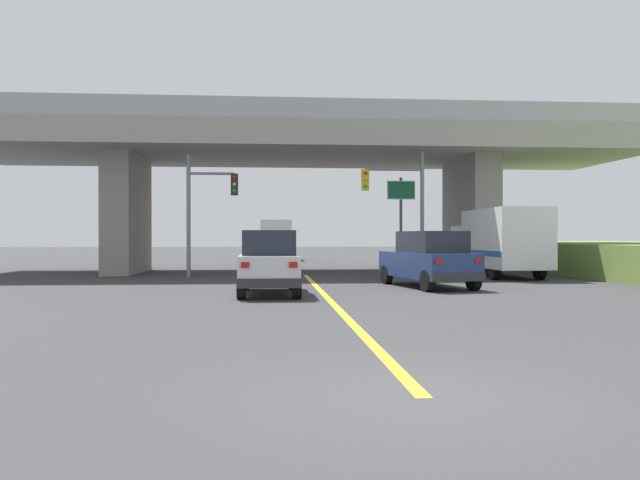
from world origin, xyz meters
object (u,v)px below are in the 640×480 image
traffic_signal_farside (205,202)px  highway_sign (401,204)px  traffic_signal_nearside (402,199)px  suv_crossing (429,259)px  suv_lead (269,262)px  box_truck (499,241)px  semi_truck_distant (276,239)px

traffic_signal_farside → highway_sign: size_ratio=1.15×
traffic_signal_nearside → traffic_signal_farside: 8.90m
suv_crossing → highway_sign: (0.79, 8.64, 2.40)m
traffic_signal_farside → highway_sign: bearing=14.9°
suv_lead → box_truck: size_ratio=0.60×
box_truck → traffic_signal_farside: size_ratio=1.37×
highway_sign → semi_truck_distant: bearing=107.0°
suv_lead → highway_sign: size_ratio=0.95×
traffic_signal_farside → semi_truck_distant: traffic_signal_farside is taller
box_truck → traffic_signal_farside: bearing=179.0°
highway_sign → semi_truck_distant: (-5.95, 19.48, -1.81)m
traffic_signal_nearside → highway_sign: (0.44, 2.40, -0.13)m
suv_crossing → traffic_signal_nearside: size_ratio=0.89×
box_truck → semi_truck_distant: bearing=114.1°
traffic_signal_farside → highway_sign: (9.34, 2.49, 0.07)m
traffic_signal_farside → semi_truck_distant: size_ratio=0.81×
traffic_signal_nearside → suv_lead: bearing=-125.2°
box_truck → traffic_signal_nearside: 4.85m
suv_crossing → traffic_signal_nearside: traffic_signal_nearside is taller
traffic_signal_farside → suv_crossing: bearing=-35.7°
traffic_signal_nearside → semi_truck_distant: bearing=104.1°
semi_truck_distant → highway_sign: bearing=-73.0°
traffic_signal_nearside → highway_sign: size_ratio=1.21×
traffic_signal_farside → highway_sign: traffic_signal_farside is taller
suv_crossing → semi_truck_distant: 28.59m
suv_crossing → highway_sign: highway_sign is taller
box_truck → traffic_signal_nearside: bearing=175.7°
traffic_signal_nearside → semi_truck_distant: traffic_signal_nearside is taller
highway_sign → traffic_signal_farside: bearing=-165.1°
traffic_signal_farside → semi_truck_distant: bearing=81.2°
highway_sign → suv_crossing: bearing=-95.2°
suv_crossing → traffic_signal_farside: size_ratio=0.93×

